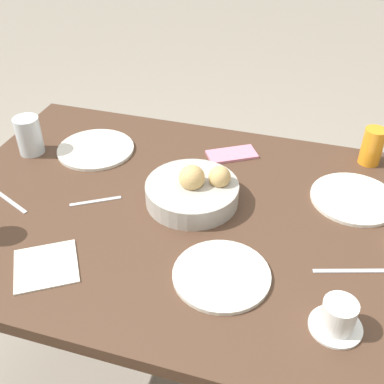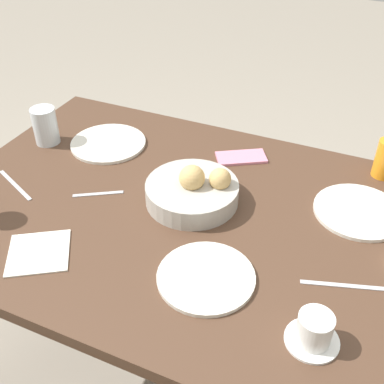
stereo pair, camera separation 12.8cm
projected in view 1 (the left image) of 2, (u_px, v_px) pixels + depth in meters
The scene contains 14 objects.
ground_plane at pixel (190, 368), 1.69m from camera, with size 10.00×10.00×0.00m, color gray.
dining_table at pixel (189, 237), 1.32m from camera, with size 1.34×0.90×0.71m.
bread_basket at pixel (193, 191), 1.28m from camera, with size 0.25×0.25×0.11m.
plate_near_left at pixel (354, 198), 1.30m from camera, with size 0.23×0.23×0.01m.
plate_near_right at pixel (96, 149), 1.50m from camera, with size 0.24×0.24×0.01m.
plate_far_center at pixel (222, 275), 1.07m from camera, with size 0.22×0.22×0.01m.
juice_glass at pixel (372, 146), 1.41m from camera, with size 0.06×0.06×0.11m.
water_tumbler at pixel (29, 135), 1.46m from camera, with size 0.08×0.08×0.12m.
coffee_cup at pixel (338, 317), 0.95m from camera, with size 0.11×0.11×0.07m.
fork_silver at pixel (353, 271), 1.09m from camera, with size 0.18×0.06×0.00m.
knife_silver at pixel (6, 199), 1.30m from camera, with size 0.17×0.09×0.00m.
spoon_coffee at pixel (96, 201), 1.29m from camera, with size 0.12×0.08×0.00m.
napkin at pixel (46, 266), 1.10m from camera, with size 0.20×0.20×0.00m.
cell_phone at pixel (232, 154), 1.48m from camera, with size 0.17×0.14×0.01m.
Camera 1 is at (-0.29, 0.93, 1.51)m, focal length 45.00 mm.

